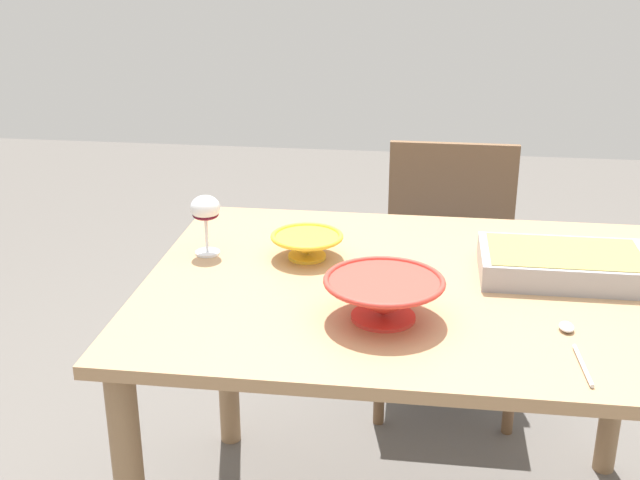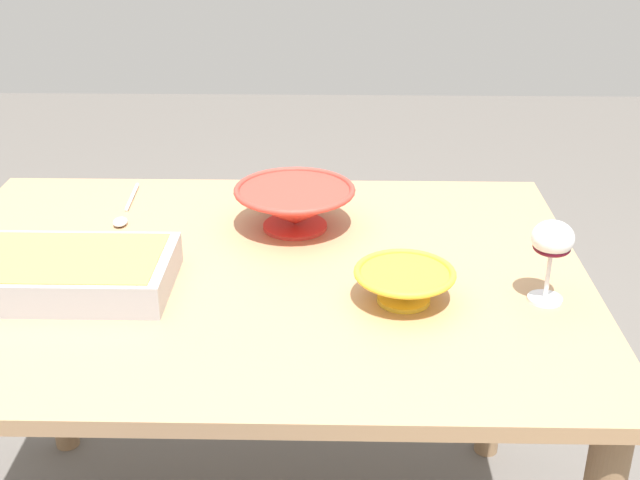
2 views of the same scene
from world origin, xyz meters
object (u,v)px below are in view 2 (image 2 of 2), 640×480
Objects in this scene: wine_glass at (552,244)px; small_bowl at (404,283)px; mixing_bowl at (295,205)px; serving_spoon at (124,213)px; casserole_dish at (65,270)px; dining_table at (254,319)px.

small_bowl is at bearing 1.83° from wine_glass.
serving_spoon is (0.37, -0.06, -0.04)m from mixing_bowl.
casserole_dish is at bearing -3.46° from small_bowl.
dining_table is 0.34m from small_bowl.
small_bowl is at bearing 157.13° from dining_table.
casserole_dish is 0.33m from serving_spoon.
mixing_bowl is 1.41× the size of small_bowl.
mixing_bowl is at bearing -110.71° from dining_table.
dining_table is at bearing -11.72° from wine_glass.
small_bowl is 0.69m from serving_spoon.
casserole_dish is 2.14× the size of small_bowl.
small_bowl is at bearing 123.70° from mixing_bowl.
mixing_bowl is at bearing 171.61° from serving_spoon.
small_bowl is at bearing 147.84° from serving_spoon.
wine_glass reaches higher than dining_table.
casserole_dish and small_bowl have the same top height.
casserole_dish reaches higher than serving_spoon.
wine_glass is 0.85× the size of small_bowl.
small_bowl is (0.25, 0.01, -0.07)m from wine_glass.
casserole_dish is at bearing -1.92° from wine_glass.
casserole_dish is at bearing 85.32° from serving_spoon.
serving_spoon is (-0.03, -0.33, -0.03)m from casserole_dish.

